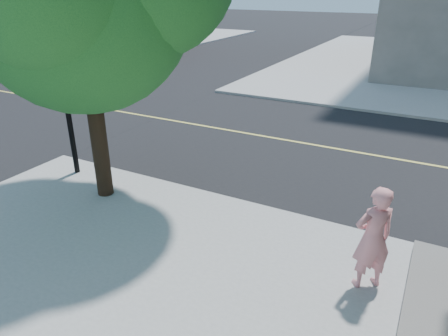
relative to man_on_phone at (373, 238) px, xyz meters
The scene contains 5 objects.
ground 8.04m from the man_on_phone, 167.93° to the left, with size 140.00×140.00×0.00m, color black.
road_ew 9.99m from the man_on_phone, 141.65° to the left, with size 140.00×9.00×0.01m, color black.
sidewalk_nw 38.55m from the man_on_phone, 143.05° to the left, with size 26.00×25.00×0.12m, color #A0A0A0.
man_on_phone is the anchor object (origin of this frame).
car_a 23.34m from the man_on_phone, 154.18° to the left, with size 2.97×6.44×1.79m, color silver.
Camera 1 is at (8.28, -7.56, 4.66)m, focal length 33.07 mm.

